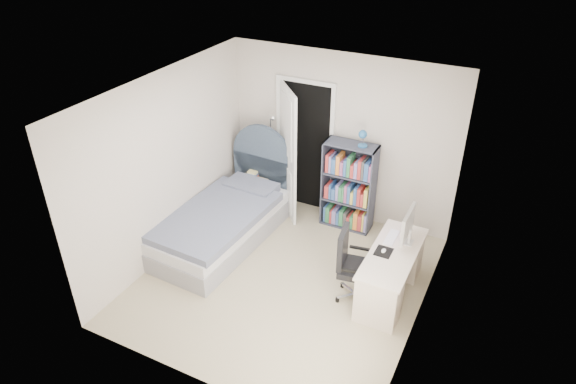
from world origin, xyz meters
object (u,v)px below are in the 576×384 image
at_px(bed, 226,219).
at_px(floor_lamp, 272,168).
at_px(desk, 391,271).
at_px(bookcase, 350,189).
at_px(nightstand, 257,182).
at_px(office_chair, 351,262).

relative_size(bed, floor_lamp, 1.51).
distance_m(floor_lamp, desk, 2.66).
xyz_separation_m(floor_lamp, desk, (2.32, -1.28, -0.26)).
bearing_deg(desk, bookcase, 130.10).
height_order(nightstand, floor_lamp, floor_lamp).
distance_m(bookcase, office_chair, 1.57).
relative_size(bed, desk, 1.72).
distance_m(bed, nightstand, 1.00).
height_order(floor_lamp, bookcase, bookcase).
bearing_deg(nightstand, office_chair, -33.58).
height_order(floor_lamp, desk, floor_lamp).
bearing_deg(bed, bookcase, 36.92).
relative_size(nightstand, floor_lamp, 0.40).
relative_size(desk, office_chair, 1.38).
bearing_deg(nightstand, floor_lamp, 44.06).
relative_size(nightstand, desk, 0.46).
distance_m(floor_lamp, office_chair, 2.44).
bearing_deg(office_chair, bookcase, 111.69).
distance_m(bed, office_chair, 2.06).
xyz_separation_m(bed, bookcase, (1.44, 1.08, 0.31)).
xyz_separation_m(bed, floor_lamp, (0.12, 1.17, 0.30)).
height_order(desk, office_chair, desk).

